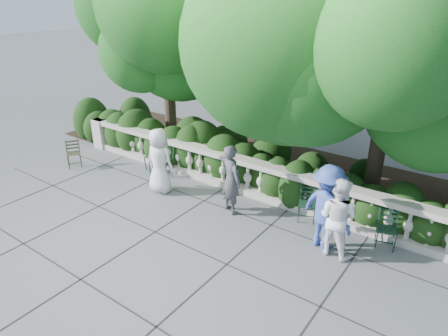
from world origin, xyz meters
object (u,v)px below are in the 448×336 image
Objects in this scene: chair_f at (384,251)px; person_businessman at (160,161)px; chair_d at (305,224)px; chair_c at (151,171)px; person_woman_grey at (231,179)px; chair_weathered at (76,168)px; chair_b at (162,174)px; chair_a at (157,177)px; person_casual_man at (337,217)px; person_older_blue at (327,208)px.

person_businessman is (-5.73, -0.75, 0.89)m from chair_f.
chair_d is 1.81m from chair_f.
chair_c is 0.48× the size of person_woman_grey.
chair_weathered is (-2.05, -1.20, 0.00)m from chair_c.
chair_b is 3.06m from person_woman_grey.
chair_f is (6.86, 0.01, 0.00)m from chair_c.
chair_a is 4.67m from chair_d.
person_casual_man is at bearing -51.98° from chair_weathered.
chair_f is at bearing -17.91° from chair_a.
chair_c is 1.00× the size of chair_weathered.
chair_a is at bearing 164.38° from chair_f.
person_older_blue reaches higher than chair_b.
chair_a is 1.00× the size of chair_f.
chair_b is 1.00× the size of chair_c.
person_woman_grey is 1.02× the size of person_casual_man.
chair_c is at bearing 13.11° from person_woman_grey.
person_woman_grey is 0.93× the size of person_older_blue.
person_woman_grey is at bearing -175.66° from person_businessman.
chair_f is at bearing -21.56° from chair_d.
chair_a and chair_weathered have the same top height.
chair_c is 3.45m from person_woman_grey.
chair_d is (4.66, 0.21, 0.00)m from chair_a.
chair_weathered is (-7.11, -1.23, 0.00)m from chair_d.
person_casual_man is at bearing -178.42° from person_older_blue.
person_older_blue is at bearing -14.76° from person_casual_man.
person_woman_grey is 2.45m from person_older_blue.
chair_a is at bearing -33.13° from chair_weathered.
chair_d is at bearing -17.04° from chair_a.
chair_d is at bearing -20.07° from person_older_blue.
chair_a is 1.00× the size of chair_weathered.
chair_c is 6.10m from person_casual_man.
person_older_blue reaches higher than chair_a.
chair_d is 7.22m from chair_weathered.
person_businessman reaches higher than person_casual_man.
chair_a is at bearing 161.57° from chair_d.
person_businessman is (3.19, 0.47, 0.89)m from chair_weathered.
person_casual_man is 0.91× the size of person_older_blue.
person_casual_man is at bearing -14.79° from chair_c.
chair_a is 1.00× the size of chair_c.
person_businessman is 4.86m from person_casual_man.
chair_b is (0.02, 0.22, 0.00)m from chair_a.
chair_c is 5.06m from chair_d.
chair_weathered is at bearing 29.34° from person_woman_grey.
chair_a is 0.44m from chair_c.
chair_c is (-0.41, -0.04, 0.00)m from chair_b.
chair_f is at bearing -149.38° from person_woman_grey.
chair_d is at bearing 0.05° from chair_b.
chair_f is at bearing -47.95° from chair_weathered.
chair_weathered is 0.47× the size of person_businessman.
person_woman_grey reaches higher than chair_d.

